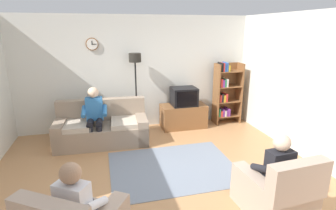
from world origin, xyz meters
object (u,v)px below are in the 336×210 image
Objects in this scene: tv_stand at (183,116)px; person_in_right_armchair at (274,168)px; couch at (102,129)px; person_on_couch at (94,114)px; armchair_near_bookshelf at (276,192)px; floor_lamp at (135,71)px; person_in_left_armchair at (80,203)px; tv at (184,97)px; bookshelf at (225,93)px.

tv_stand is 0.98× the size of person_in_right_armchair.
couch is 1.56× the size of person_on_couch.
couch is 1.76× the size of tv_stand.
tv_stand is at bearing 93.94° from armchair_near_bookshelf.
tv_stand is at bearing -4.94° from floor_lamp.
person_in_left_armchair reaches higher than tv_stand.
armchair_near_bookshelf is at bearing -49.84° from person_on_couch.
person_in_right_armchair reaches higher than armchair_near_bookshelf.
tv is at bearing 14.87° from person_on_couch.
tv_stand is at bearing 15.49° from person_on_couch.
person_in_right_armchair is at bearing 93.94° from armchair_near_bookshelf.
person_in_left_armchair is (-2.23, -3.39, 0.32)m from tv_stand.
tv is (-0.00, -0.02, 0.51)m from tv_stand.
tv_stand is 1.26m from bookshelf.
tv_stand is 1.18× the size of armchair_near_bookshelf.
person_in_left_armchair is (-1.08, -3.48, -0.85)m from floor_lamp.
person_in_right_armchair is at bearing -105.50° from bookshelf.
floor_lamp is at bearing 175.06° from tv_stand.
bookshelf is 1.42× the size of person_in_left_armchair.
bookshelf is at bearing 74.98° from armchair_near_bookshelf.
person_on_couch is (-3.25, -0.65, -0.10)m from bookshelf.
person_on_couch reaches higher than person_in_left_armchair.
person_in_left_armchair is at bearing -123.54° from tv.
bookshelf is 3.46m from person_in_right_armchair.
bookshelf is 3.32m from person_on_couch.
person_in_right_armchair is at bearing -48.99° from person_on_couch.
floor_lamp is 1.65× the size of person_in_right_armchair.
person_on_couch is 2.81m from person_in_left_armchair.
armchair_near_bookshelf is 0.33m from person_in_right_armchair.
armchair_near_bookshelf is (-0.92, -3.42, -0.51)m from bookshelf.
floor_lamp is 1.49× the size of person_on_couch.
person_on_couch is 1.11× the size of person_in_right_armchair.
person_in_right_armchair reaches higher than couch.
person_in_right_armchair is (2.45, 0.12, 0.00)m from person_in_left_armchair.
tv_stand is 3.36m from armchair_near_bookshelf.
tv is 0.48× the size of person_on_couch.
person_on_couch is at bearing -168.65° from bookshelf.
tv is 2.18m from person_on_couch.
armchair_near_bookshelf is (0.23, -3.33, -0.50)m from tv.
person_in_right_armchair is (0.22, -3.24, -0.19)m from tv.
bookshelf reaches higher than person_on_couch.
couch is at bearing 85.04° from person_in_left_armchair.
tv is 0.54× the size of person_in_left_armchair.
person_in_left_armchair is (-3.38, -3.46, -0.20)m from bookshelf.
tv_stand is at bearing 93.94° from person_in_right_armchair.
bookshelf is 4.83m from person_in_left_armchair.
floor_lamp reaches higher than tv.
bookshelf reaches higher than person_in_left_armchair.
couch is 3.21m from bookshelf.
person_in_left_armchair is (-0.25, -2.91, 0.29)m from couch.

